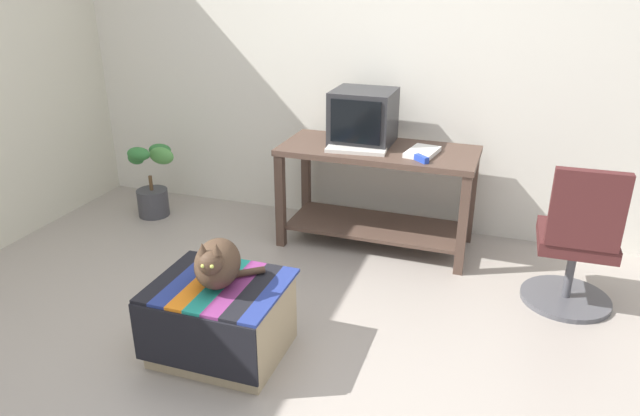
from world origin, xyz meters
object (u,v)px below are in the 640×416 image
(tv_monitor, at_px, (363,118))
(book, at_px, (422,152))
(potted_plant, at_px, (153,184))
(cat, at_px, (217,263))
(stapler, at_px, (421,159))
(office_chair, at_px, (576,247))
(desk, at_px, (377,180))
(keyboard, at_px, (356,150))
(ottoman_with_blanket, at_px, (221,319))

(tv_monitor, height_order, book, tv_monitor)
(potted_plant, bearing_deg, cat, -46.76)
(potted_plant, relative_size, stapler, 5.49)
(office_chair, bearing_deg, book, -23.95)
(office_chair, distance_m, stapler, 1.05)
(desk, distance_m, keyboard, 0.30)
(office_chair, bearing_deg, keyboard, -14.19)
(book, bearing_deg, ottoman_with_blanket, -106.97)
(desk, relative_size, tv_monitor, 3.20)
(ottoman_with_blanket, height_order, cat, cat)
(tv_monitor, bearing_deg, ottoman_with_blanket, -100.11)
(potted_plant, bearing_deg, book, 0.58)
(potted_plant, bearing_deg, keyboard, -2.13)
(keyboard, xyz_separation_m, ottoman_with_blanket, (-0.32, -1.39, -0.53))
(desk, relative_size, stapler, 12.22)
(cat, xyz_separation_m, stapler, (0.76, 1.33, 0.21))
(cat, relative_size, stapler, 3.37)
(ottoman_with_blanket, xyz_separation_m, stapler, (0.77, 1.31, 0.54))
(ottoman_with_blanket, xyz_separation_m, cat, (0.01, -0.01, 0.33))
(keyboard, height_order, office_chair, office_chair)
(cat, bearing_deg, desk, 60.71)
(tv_monitor, distance_m, potted_plant, 1.79)
(office_chair, bearing_deg, stapler, -15.92)
(cat, xyz_separation_m, potted_plant, (-1.38, 1.46, -0.26))
(tv_monitor, distance_m, office_chair, 1.60)
(cat, bearing_deg, office_chair, 18.56)
(tv_monitor, xyz_separation_m, office_chair, (1.41, -0.54, -0.51))
(book, bearing_deg, keyboard, -159.00)
(potted_plant, xyz_separation_m, office_chair, (3.08, -0.39, 0.12))
(desk, xyz_separation_m, cat, (-0.43, -1.53, 0.04))
(potted_plant, relative_size, office_chair, 0.68)
(office_chair, bearing_deg, cat, 31.05)
(keyboard, bearing_deg, stapler, -14.69)
(stapler, bearing_deg, keyboard, 123.28)
(stapler, bearing_deg, book, 50.15)
(office_chair, bearing_deg, potted_plant, -8.28)
(keyboard, height_order, potted_plant, keyboard)
(tv_monitor, bearing_deg, office_chair, -20.31)
(ottoman_with_blanket, distance_m, cat, 0.33)
(desk, bearing_deg, stapler, -31.51)
(book, distance_m, stapler, 0.16)
(ottoman_with_blanket, relative_size, stapler, 5.97)
(stapler, bearing_deg, tv_monitor, 100.54)
(desk, height_order, keyboard, keyboard)
(tv_monitor, relative_size, stapler, 3.82)
(cat, bearing_deg, tv_monitor, 66.08)
(book, distance_m, cat, 1.67)
(ottoman_with_blanket, bearing_deg, book, 63.07)
(tv_monitor, distance_m, keyboard, 0.27)
(tv_monitor, bearing_deg, stapler, -31.44)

